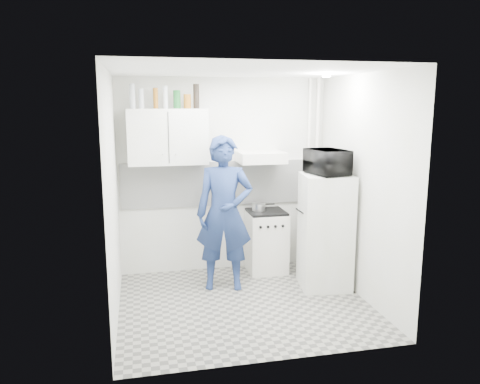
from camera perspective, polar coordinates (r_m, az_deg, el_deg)
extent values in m
plane|color=gray|center=(5.52, 0.50, -13.44)|extent=(2.80, 2.80, 0.00)
plane|color=white|center=(5.05, 0.55, 14.58)|extent=(2.80, 2.80, 0.00)
plane|color=silver|center=(6.34, -1.99, 1.98)|extent=(2.80, 0.00, 2.80)
plane|color=silver|center=(5.01, -15.27, -0.69)|extent=(0.00, 2.60, 2.60)
plane|color=silver|center=(5.61, 14.61, 0.51)|extent=(0.00, 2.60, 2.60)
imported|color=navy|center=(5.70, -1.92, -2.62)|extent=(0.76, 0.57, 1.89)
cube|color=silver|center=(6.41, 3.21, -6.11)|extent=(0.51, 0.51, 0.81)
cube|color=beige|center=(5.89, 10.35, -4.74)|extent=(0.67, 0.67, 1.42)
cube|color=black|center=(6.31, 3.24, -2.43)|extent=(0.49, 0.49, 0.03)
cylinder|color=silver|center=(6.30, 2.30, -1.82)|extent=(0.18, 0.18, 0.10)
imported|color=black|center=(5.72, 10.63, 3.61)|extent=(0.61, 0.46, 0.30)
cylinder|color=#B2B7BC|center=(5.99, -13.00, 11.31)|extent=(0.07, 0.07, 0.30)
cylinder|color=#B2B7BC|center=(5.99, -11.95, 11.07)|extent=(0.06, 0.06, 0.24)
cylinder|color=brown|center=(6.00, -10.25, 11.17)|extent=(0.06, 0.06, 0.25)
cylinder|color=#B2B7BC|center=(6.00, -9.09, 11.33)|extent=(0.06, 0.06, 0.28)
cylinder|color=#144C1E|center=(6.01, -7.70, 11.12)|extent=(0.09, 0.09, 0.23)
cylinder|color=brown|center=(6.02, -6.44, 10.92)|extent=(0.09, 0.09, 0.18)
cylinder|color=black|center=(6.04, -5.36, 11.53)|extent=(0.08, 0.08, 0.30)
cube|color=beige|center=(6.02, -8.81, 6.67)|extent=(1.00, 0.35, 0.70)
cube|color=silver|center=(6.16, 2.54, 4.26)|extent=(0.60, 0.50, 0.14)
cube|color=white|center=(6.34, -1.96, 1.07)|extent=(2.74, 0.03, 0.60)
cylinder|color=silver|center=(6.62, 9.28, 2.22)|extent=(0.05, 0.05, 2.60)
cylinder|color=silver|center=(6.58, 8.31, 2.19)|extent=(0.04, 0.04, 2.60)
cylinder|color=white|center=(5.55, 10.49, 13.74)|extent=(0.10, 0.10, 0.02)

